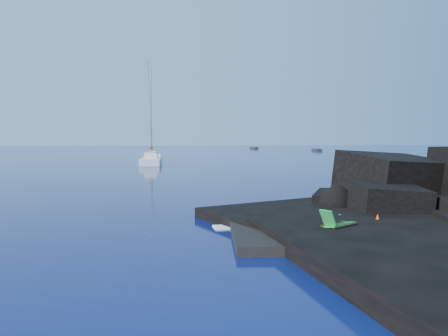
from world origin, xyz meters
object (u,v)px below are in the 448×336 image
Objects in this scene: deck_chair at (339,219)px; sailboat at (152,164)px; sunbather at (329,217)px; distant_boat_a at (254,149)px; marker_cone at (378,220)px; distant_boat_b at (317,151)px.

sailboat is at bearing 68.07° from deck_chair.
sunbather is 135.13m from distant_boat_a.
marker_cone reaches higher than distant_boat_a.
distant_boat_b is (38.25, 108.04, -0.88)m from deck_chair.
sailboat is 3.01× the size of distant_boat_a.
distant_boat_b is (37.74, 105.74, -0.53)m from sunbather.
sailboat is 48.13m from sunbather.
sailboat reaches higher than marker_cone.
distant_boat_a is (22.97, 134.11, -0.60)m from marker_cone.
sailboat reaches higher than sunbather.
deck_chair reaches higher than distant_boat_a.
deck_chair is 137.49m from distant_boat_a.
distant_boat_a is at bearing 48.03° from deck_chair.
distant_boat_b is at bearing 71.32° from marker_cone.
distant_boat_b is at bearing -72.89° from distant_boat_a.
deck_chair is 2.37m from marker_cone.
sailboat is 50.31m from deck_chair.
sailboat is 74.73m from distant_boat_b.
sunbather is 3.79× the size of marker_cone.
marker_cone is 0.10× the size of distant_boat_a.
marker_cone is at bearing -35.76° from sunbather.
deck_chair is 2.38m from sunbather.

